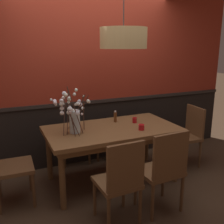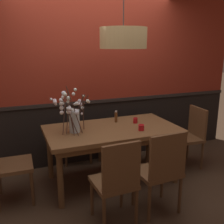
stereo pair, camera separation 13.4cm
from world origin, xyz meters
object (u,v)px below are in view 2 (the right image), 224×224
(chair_far_side_right, at_px, (107,124))
(vase_with_blossoms, at_px, (73,116))
(chair_head_west_end, at_px, (6,160))
(chair_head_east_end, at_px, (190,134))
(dining_table, at_px, (112,134))
(candle_holder_nearer_edge, at_px, (135,120))
(pendant_lamp, at_px, (123,38))
(chair_near_side_left, at_px, (117,179))
(condiment_bottle, at_px, (116,117))
(chair_far_side_left, at_px, (75,128))
(candle_holder_nearer_center, at_px, (141,127))
(chair_near_side_right, at_px, (161,168))

(chair_far_side_right, distance_m, vase_with_blossoms, 1.21)
(chair_head_west_end, bearing_deg, chair_head_east_end, 0.32)
(dining_table, distance_m, vase_with_blossoms, 0.59)
(candle_holder_nearer_edge, bearing_deg, pendant_lamp, -147.64)
(chair_near_side_left, xyz_separation_m, candle_holder_nearer_edge, (0.68, 0.96, 0.28))
(chair_head_west_end, xyz_separation_m, pendant_lamp, (1.43, -0.08, 1.36))
(chair_head_east_end, relative_size, condiment_bottle, 5.55)
(dining_table, bearing_deg, candle_holder_nearer_edge, 12.09)
(dining_table, relative_size, chair_far_side_right, 1.82)
(chair_head_east_end, height_order, chair_head_west_end, chair_head_west_end)
(candle_holder_nearer_edge, xyz_separation_m, pendant_lamp, (-0.27, -0.17, 1.10))
(dining_table, xyz_separation_m, chair_head_west_end, (-1.32, -0.01, -0.14))
(vase_with_blossoms, bearing_deg, chair_far_side_right, 47.80)
(chair_far_side_left, xyz_separation_m, candle_holder_nearer_center, (0.59, -1.10, 0.27))
(candle_holder_nearer_center, height_order, pendant_lamp, pendant_lamp)
(chair_near_side_left, distance_m, vase_with_blossoms, 1.02)
(chair_near_side_left, xyz_separation_m, chair_far_side_left, (0.01, 1.75, 0.00))
(dining_table, relative_size, chair_far_side_left, 1.90)
(chair_near_side_left, relative_size, chair_near_side_right, 0.98)
(candle_holder_nearer_edge, bearing_deg, vase_with_blossoms, -175.72)
(condiment_bottle, bearing_deg, dining_table, -123.51)
(chair_near_side_right, relative_size, chair_far_side_left, 1.05)
(candle_holder_nearer_center, bearing_deg, pendant_lamp, 144.84)
(chair_head_east_end, relative_size, pendant_lamp, 0.97)
(chair_far_side_right, distance_m, candle_holder_nearer_edge, 0.83)
(chair_near_side_left, xyz_separation_m, condiment_bottle, (0.45, 1.10, 0.32))
(chair_far_side_left, height_order, candle_holder_nearer_edge, chair_far_side_left)
(chair_near_side_right, xyz_separation_m, candle_holder_nearer_center, (0.09, 0.64, 0.26))
(chair_head_east_end, bearing_deg, candle_holder_nearer_center, -166.23)
(chair_head_east_end, height_order, candle_holder_nearer_center, chair_head_east_end)
(chair_head_east_end, distance_m, chair_head_west_end, 2.59)
(chair_near_side_left, bearing_deg, chair_far_side_left, 89.64)
(chair_near_side_left, bearing_deg, candle_holder_nearer_center, 46.84)
(chair_near_side_left, bearing_deg, dining_table, 71.22)
(chair_head_west_end, xyz_separation_m, vase_with_blossoms, (0.81, 0.03, 0.44))
(chair_far_side_right, bearing_deg, candle_holder_nearer_edge, -79.84)
(chair_head_west_end, height_order, condiment_bottle, chair_head_west_end)
(chair_near_side_right, relative_size, pendant_lamp, 1.02)
(candle_holder_nearer_edge, relative_size, condiment_bottle, 0.46)
(chair_near_side_right, relative_size, chair_far_side_right, 1.01)
(condiment_bottle, bearing_deg, candle_holder_nearer_edge, -31.87)
(chair_near_side_left, relative_size, chair_head_west_end, 0.98)
(chair_near_side_right, xyz_separation_m, chair_head_west_end, (-1.55, 0.86, -0.01))
(dining_table, xyz_separation_m, pendant_lamp, (0.11, -0.09, 1.22))
(chair_near_side_left, xyz_separation_m, candle_holder_nearer_center, (0.61, 0.65, 0.28))
(condiment_bottle, bearing_deg, candle_holder_nearer_center, -70.92)
(chair_head_east_end, bearing_deg, pendant_lamp, -175.34)
(chair_far_side_left, bearing_deg, chair_near_side_left, -90.36)
(chair_near_side_right, bearing_deg, chair_far_side_left, 106.30)
(chair_far_side_right, distance_m, condiment_bottle, 0.70)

